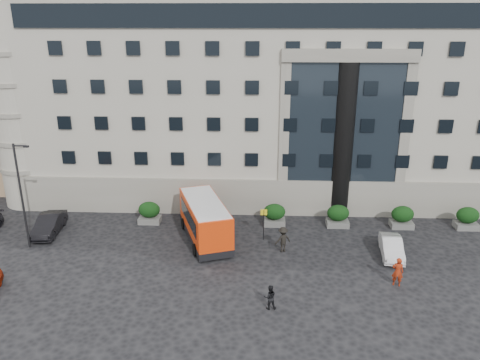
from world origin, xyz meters
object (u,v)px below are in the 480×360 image
at_px(hedge_c, 274,214).
at_px(red_truck, 83,180).
at_px(hedge_b, 212,213).
at_px(minibus, 205,219).
at_px(hedge_a, 149,212).
at_px(bus_stop_sign, 264,219).
at_px(pedestrian_b, 270,297).
at_px(parked_car_b, 49,224).
at_px(pedestrian_a, 398,272).
at_px(parked_car_d, 94,182).
at_px(hedge_d, 338,216).
at_px(street_lamp, 22,192).
at_px(pedestrian_c, 283,239).
at_px(hedge_e, 402,217).
at_px(white_taxi, 392,247).
at_px(hedge_f, 467,218).

height_order(hedge_c, red_truck, red_truck).
distance_m(hedge_b, minibus, 3.02).
bearing_deg(red_truck, minibus, -44.26).
bearing_deg(hedge_a, bus_stop_sign, -16.42).
bearing_deg(pedestrian_b, red_truck, -51.86).
relative_size(parked_car_b, pedestrian_a, 2.33).
bearing_deg(parked_car_d, hedge_d, -20.50).
xyz_separation_m(street_lamp, parked_car_b, (0.44, 2.45, -3.62)).
relative_size(hedge_d, street_lamp, 0.23).
distance_m(hedge_a, parked_car_d, 11.12).
distance_m(bus_stop_sign, red_truck, 20.02).
bearing_deg(parked_car_b, hedge_d, 0.37).
height_order(street_lamp, minibus, street_lamp).
height_order(hedge_a, hedge_c, same).
height_order(parked_car_b, pedestrian_c, pedestrian_c).
relative_size(street_lamp, minibus, 1.01).
height_order(red_truck, parked_car_d, red_truck).
bearing_deg(pedestrian_b, street_lamp, -27.25).
height_order(minibus, parked_car_d, minibus).
bearing_deg(bus_stop_sign, hedge_d, 24.66).
relative_size(hedge_c, hedge_e, 1.00).
relative_size(hedge_e, minibus, 0.23).
distance_m(hedge_a, white_taxi, 19.33).
relative_size(hedge_a, street_lamp, 0.23).
xyz_separation_m(bus_stop_sign, pedestrian_a, (8.50, -6.15, -0.75)).
bearing_deg(bus_stop_sign, pedestrian_b, -87.81).
bearing_deg(hedge_a, hedge_c, 0.00).
distance_m(street_lamp, pedestrian_c, 19.14).
relative_size(hedge_d, red_truck, 0.37).
xyz_separation_m(hedge_f, white_taxi, (-7.32, -4.96, -0.27)).
height_order(parked_car_d, pedestrian_c, pedestrian_c).
xyz_separation_m(parked_car_d, pedestrian_b, (17.35, -20.05, 0.11)).
height_order(minibus, parked_car_b, minibus).
relative_size(hedge_a, bus_stop_sign, 0.73).
bearing_deg(hedge_d, white_taxi, -58.13).
bearing_deg(hedge_b, pedestrian_a, -34.95).
bearing_deg(hedge_a, parked_car_d, 132.45).
distance_m(street_lamp, pedestrian_b, 19.47).
distance_m(hedge_c, bus_stop_sign, 3.05).
distance_m(hedge_e, parked_car_b, 28.40).
distance_m(hedge_a, hedge_f, 26.00).
relative_size(street_lamp, bus_stop_sign, 3.17).
bearing_deg(pedestrian_b, hedge_d, -121.51).
relative_size(minibus, red_truck, 1.58).
relative_size(hedge_c, red_truck, 0.37).
distance_m(hedge_b, pedestrian_b, 12.73).
height_order(bus_stop_sign, pedestrian_c, bus_stop_sign).
bearing_deg(hedge_a, minibus, -30.16).
bearing_deg(hedge_f, hedge_a, 180.00).
xyz_separation_m(hedge_e, minibus, (-15.79, -2.91, 0.79)).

